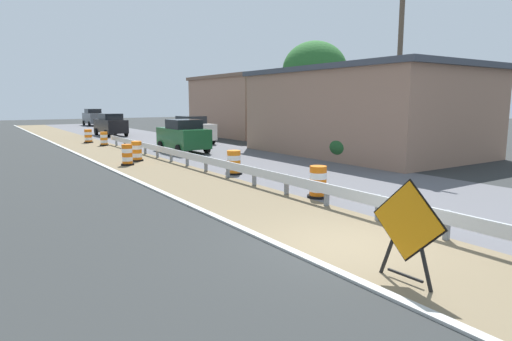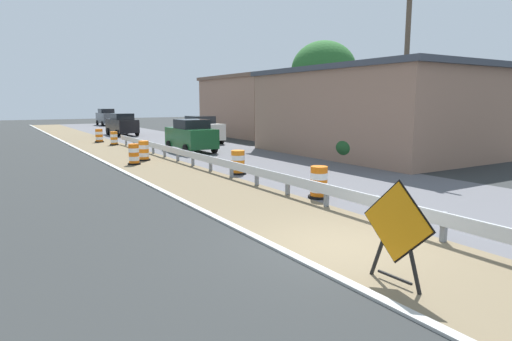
{
  "view_description": "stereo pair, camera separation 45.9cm",
  "coord_description": "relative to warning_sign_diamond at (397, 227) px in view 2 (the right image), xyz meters",
  "views": [
    {
      "loc": [
        -6.87,
        -6.65,
        3.17
      ],
      "look_at": [
        0.71,
        4.7,
        1.01
      ],
      "focal_mm": 30.62,
      "sensor_mm": 36.0,
      "label": 1
    },
    {
      "loc": [
        -6.48,
        -6.9,
        3.17
      ],
      "look_at": [
        0.71,
        4.7,
        1.01
      ],
      "focal_mm": 30.62,
      "sensor_mm": 36.0,
      "label": 2
    }
  ],
  "objects": [
    {
      "name": "utility_pole_near",
      "position": [
        11.04,
        9.12,
        3.41
      ],
      "size": [
        0.24,
        1.8,
        8.57
      ],
      "color": "brown",
      "rests_on": "ground"
    },
    {
      "name": "traffic_barrel_nearest",
      "position": [
        3.36,
        6.07,
        -0.55
      ],
      "size": [
        0.7,
        0.7,
        1.06
      ],
      "color": "orange",
      "rests_on": "ground"
    },
    {
      "name": "curb_near_edge",
      "position": [
        -0.71,
        2.0,
        -1.03
      ],
      "size": [
        0.2,
        120.0,
        0.11
      ],
      "primitive_type": "cube",
      "color": "#ADADA8",
      "rests_on": "ground"
    },
    {
      "name": "car_trailing_near_lane",
      "position": [
        8.18,
        56.13,
        0.08
      ],
      "size": [
        2.12,
        4.66,
        2.23
      ],
      "rotation": [
        0.0,
        0.0,
        -1.57
      ],
      "color": "#4C5156",
      "rests_on": "ground"
    },
    {
      "name": "guardrail_median",
      "position": [
        2.74,
        3.03,
        -0.51
      ],
      "size": [
        0.18,
        50.44,
        0.71
      ],
      "color": "silver",
      "rests_on": "ground"
    },
    {
      "name": "roadside_shop_near",
      "position": [
        14.12,
        14.08,
        1.56
      ],
      "size": [
        8.92,
        13.59,
        5.16
      ],
      "color": "#93705B",
      "rests_on": "ground"
    },
    {
      "name": "traffic_barrel_far",
      "position": [
        1.33,
        18.33,
        -0.55
      ],
      "size": [
        0.68,
        0.68,
        1.07
      ],
      "color": "orange",
      "rests_on": "ground"
    },
    {
      "name": "traffic_barrel_close",
      "position": [
        3.46,
        11.71,
        -0.56
      ],
      "size": [
        0.74,
        0.74,
        1.06
      ],
      "color": "orange",
      "rests_on": "ground"
    },
    {
      "name": "bush_roadside",
      "position": [
        10.83,
        11.9,
        -0.24
      ],
      "size": [
        2.27,
        2.27,
        1.58
      ],
      "primitive_type": "ellipsoid",
      "color": "#1E4C23",
      "rests_on": "ground"
    },
    {
      "name": "far_lane_asphalt",
      "position": [
        6.68,
        2.0,
        -1.03
      ],
      "size": [
        7.39,
        120.0,
        0.0
      ],
      "primitive_type": "cube",
      "color": "#56565B",
      "rests_on": "ground"
    },
    {
      "name": "median_dirt_strip",
      "position": [
        1.19,
        2.0,
        -1.03
      ],
      "size": [
        3.58,
        120.0,
        0.01
      ],
      "primitive_type": "cube",
      "color": "#706047",
      "rests_on": "ground"
    },
    {
      "name": "traffic_barrel_mid",
      "position": [
        0.43,
        17.09,
        -0.56
      ],
      "size": [
        0.65,
        0.65,
        1.06
      ],
      "color": "orange",
      "rests_on": "ground"
    },
    {
      "name": "car_lead_far_lane",
      "position": [
        5.22,
        20.91,
        0.0
      ],
      "size": [
        2.12,
        4.36,
        2.06
      ],
      "rotation": [
        0.0,
        0.0,
        1.57
      ],
      "color": "#195128",
      "rests_on": "ground"
    },
    {
      "name": "car_lead_near_lane",
      "position": [
        5.17,
        37.13,
        0.01
      ],
      "size": [
        2.18,
        4.77,
        2.08
      ],
      "rotation": [
        0.0,
        0.0,
        1.6
      ],
      "color": "black",
      "rests_on": "ground"
    },
    {
      "name": "roadside_shop_far",
      "position": [
        16.33,
        30.38,
        1.74
      ],
      "size": [
        7.85,
        10.94,
        5.52
      ],
      "color": "#93705B",
      "rests_on": "ground"
    },
    {
      "name": "tree_roadside",
      "position": [
        15.46,
        20.18,
        4.37
      ],
      "size": [
        4.72,
        4.72,
        7.54
      ],
      "color": "brown",
      "rests_on": "ground"
    },
    {
      "name": "warning_sign_diamond",
      "position": [
        0.0,
        0.0,
        0.0
      ],
      "size": [
        0.1,
        1.49,
        1.88
      ],
      "rotation": [
        0.0,
        0.0,
        3.18
      ],
      "color": "black",
      "rests_on": "ground"
    },
    {
      "name": "car_mid_far_lane",
      "position": [
        8.3,
        26.04,
        0.01
      ],
      "size": [
        2.23,
        4.4,
        2.08
      ],
      "rotation": [
        0.0,
        0.0,
        -1.53
      ],
      "color": "silver",
      "rests_on": "ground"
    },
    {
      "name": "traffic_barrel_farther",
      "position": [
        2.11,
        27.87,
        -0.58
      ],
      "size": [
        0.63,
        0.63,
        1.0
      ],
      "color": "orange",
      "rests_on": "ground"
    },
    {
      "name": "ground_plane",
      "position": [
        0.59,
        2.0,
        -1.03
      ],
      "size": [
        160.0,
        160.0,
        0.0
      ],
      "primitive_type": "plane",
      "color": "#2B2D2D"
    },
    {
      "name": "traffic_barrel_farthest",
      "position": [
        1.7,
        30.85,
        -0.56
      ],
      "size": [
        0.7,
        0.7,
        1.04
      ],
      "color": "orange",
      "rests_on": "ground"
    }
  ]
}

